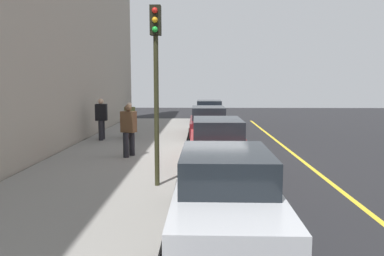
% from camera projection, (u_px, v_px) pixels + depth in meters
% --- Properties ---
extents(ground_plane, '(56.00, 56.00, 0.00)m').
position_uv_depth(ground_plane, '(211.00, 159.00, 14.16)').
color(ground_plane, black).
extents(sidewalk, '(28.00, 4.60, 0.15)m').
position_uv_depth(sidewalk, '(119.00, 156.00, 14.22)').
color(sidewalk, gray).
rests_on(sidewalk, ground).
extents(lane_stripe_centre, '(28.00, 0.14, 0.01)m').
position_uv_depth(lane_stripe_centre, '(300.00, 159.00, 14.08)').
color(lane_stripe_centre, gold).
rests_on(lane_stripe_centre, ground).
extents(snow_bank_curb, '(5.53, 0.56, 0.22)m').
position_uv_depth(snow_bank_curb, '(190.00, 162.00, 13.07)').
color(snow_bank_curb, white).
rests_on(snow_bank_curb, ground).
extents(parked_car_navy, '(4.50, 1.92, 1.51)m').
position_uv_depth(parked_car_navy, '(209.00, 112.00, 26.33)').
color(parked_car_navy, black).
rests_on(parked_car_navy, ground).
extents(parked_car_maroon, '(4.67, 1.94, 1.51)m').
position_uv_depth(parked_car_maroon, '(208.00, 122.00, 19.57)').
color(parked_car_maroon, black).
rests_on(parked_car_maroon, ground).
extents(parked_car_red, '(4.79, 1.95, 1.51)m').
position_uv_depth(parked_car_red, '(218.00, 142.00, 13.11)').
color(parked_car_red, black).
rests_on(parked_car_red, ground).
extents(parked_car_silver, '(4.55, 1.93, 1.51)m').
position_uv_depth(parked_car_silver, '(226.00, 194.00, 7.04)').
color(parked_car_silver, black).
rests_on(parked_car_silver, ground).
extents(pedestrian_olive_coat, '(0.49, 0.52, 1.64)m').
position_uv_depth(pedestrian_olive_coat, '(130.00, 119.00, 18.44)').
color(pedestrian_olive_coat, black).
rests_on(pedestrian_olive_coat, sidewalk).
extents(pedestrian_brown_coat, '(0.58, 0.57, 1.82)m').
position_uv_depth(pedestrian_brown_coat, '(129.00, 129.00, 13.69)').
color(pedestrian_brown_coat, black).
rests_on(pedestrian_brown_coat, sidewalk).
extents(pedestrian_black_coat, '(0.61, 0.51, 1.85)m').
position_uv_depth(pedestrian_black_coat, '(101.00, 118.00, 17.66)').
color(pedestrian_black_coat, black).
rests_on(pedestrian_black_coat, sidewalk).
extents(traffic_light_pole, '(0.35, 0.26, 4.42)m').
position_uv_depth(traffic_light_pole, '(156.00, 66.00, 9.59)').
color(traffic_light_pole, '#2D2D19').
rests_on(traffic_light_pole, sidewalk).
extents(rolling_suitcase, '(0.34, 0.22, 1.00)m').
position_uv_depth(rolling_suitcase, '(130.00, 132.00, 18.02)').
color(rolling_suitcase, '#471E19').
rests_on(rolling_suitcase, sidewalk).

